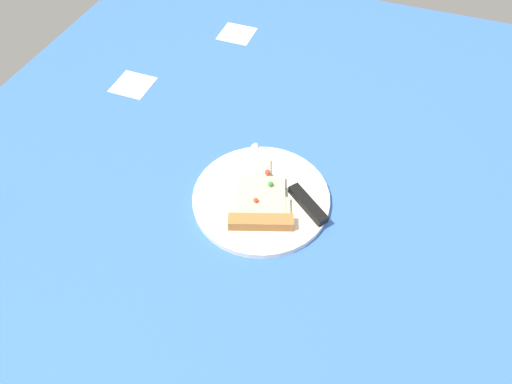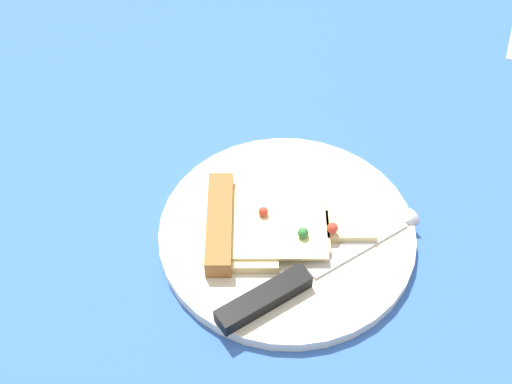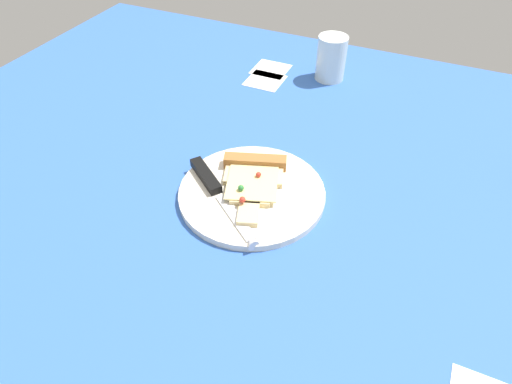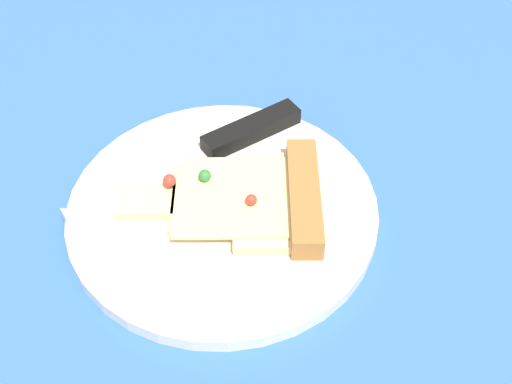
# 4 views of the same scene
# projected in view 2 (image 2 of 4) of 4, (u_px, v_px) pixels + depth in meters

# --- Properties ---
(ground_plane) EXTENTS (1.55, 1.55, 0.03)m
(ground_plane) POSITION_uv_depth(u_px,v_px,m) (341.00, 303.00, 0.74)
(ground_plane) COLOR #3360B7
(ground_plane) RESTS_ON ground
(plate) EXTENTS (0.27, 0.27, 0.01)m
(plate) POSITION_uv_depth(u_px,v_px,m) (287.00, 234.00, 0.76)
(plate) COLOR silver
(plate) RESTS_ON ground_plane
(pizza_slice) EXTENTS (0.19, 0.14, 0.02)m
(pizza_slice) POSITION_uv_depth(u_px,v_px,m) (262.00, 225.00, 0.75)
(pizza_slice) COLOR beige
(pizza_slice) RESTS_ON plate
(knife) EXTENTS (0.16, 0.20, 0.02)m
(knife) POSITION_uv_depth(u_px,v_px,m) (302.00, 278.00, 0.71)
(knife) COLOR silver
(knife) RESTS_ON plate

